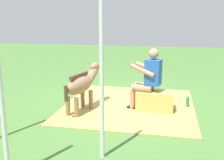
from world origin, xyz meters
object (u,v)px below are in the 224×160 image
hay_bale (155,101)px  soda_bottle (188,102)px  person_seated (148,77)px  pony_standing (82,84)px  tent_pole_mid (0,89)px  tent_pole_left (102,78)px

hay_bale → soda_bottle: hay_bale is taller
person_seated → pony_standing: size_ratio=0.98×
hay_bale → pony_standing: size_ratio=0.57×
person_seated → hay_bale: bearing=171.6°
hay_bale → tent_pole_mid: tent_pole_mid is taller
pony_standing → hay_bale: bearing=-166.6°
person_seated → soda_bottle: size_ratio=4.61×
person_seated → pony_standing: 1.36m
hay_bale → person_seated: size_ratio=0.58×
tent_pole_left → tent_pole_mid: (0.99, 0.74, 0.00)m
pony_standing → tent_pole_mid: size_ratio=0.58×
hay_bale → tent_pole_left: (0.61, 2.09, 0.93)m
hay_bale → tent_pole_mid: size_ratio=0.33×
tent_pole_mid → soda_bottle: bearing=-125.9°
hay_bale → soda_bottle: size_ratio=2.67×
hay_bale → pony_standing: pony_standing is taller
hay_bale → tent_pole_mid: (1.60, 2.83, 0.93)m
person_seated → pony_standing: (1.31, 0.37, -0.13)m
person_seated → tent_pole_mid: bearing=63.2°
tent_pole_left → tent_pole_mid: size_ratio=1.00×
soda_bottle → pony_standing: bearing=17.5°
hay_bale → person_seated: 0.52m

